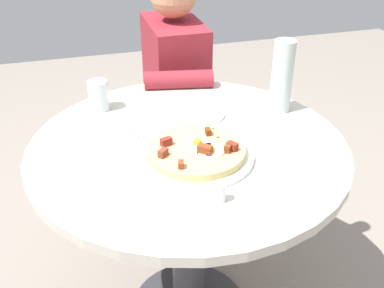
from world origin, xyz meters
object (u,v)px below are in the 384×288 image
knife (106,136)px  water_bottle (282,77)px  person_seated (176,113)px  salt_shaker (221,193)px  pizza_plate (196,155)px  fork (110,141)px  water_glass (99,95)px  dining_table (188,191)px  bread_plate (201,114)px  breakfast_pizza (197,150)px

knife → water_bottle: size_ratio=0.73×
person_seated → salt_shaker: size_ratio=23.12×
pizza_plate → fork: (-0.15, -0.23, 0.00)m
fork → water_glass: water_glass is taller
dining_table → fork: bearing=-105.7°
fork → water_bottle: water_bottle is taller
water_glass → bread_plate: bearing=66.1°
person_seated → breakfast_pizza: bearing=-9.5°
breakfast_pizza → bread_plate: size_ratio=1.75×
knife → water_bottle: water_bottle is taller
person_seated → pizza_plate: person_seated is taller
dining_table → salt_shaker: size_ratio=19.73×
bread_plate → breakfast_pizza: bearing=-19.3°
breakfast_pizza → salt_shaker: (0.21, -0.00, -0.00)m
person_seated → breakfast_pizza: 0.83m
water_glass → dining_table: bearing=37.2°
pizza_plate → salt_shaker: salt_shaker is taller
pizza_plate → breakfast_pizza: (0.00, 0.00, 0.02)m
dining_table → breakfast_pizza: size_ratio=3.41×
fork → water_bottle: 0.60m
dining_table → breakfast_pizza: 0.22m
salt_shaker → dining_table: bearing=-179.7°
dining_table → knife: knife is taller
breakfast_pizza → salt_shaker: bearing=-0.2°
fork → knife: (-0.04, -0.01, 0.00)m
dining_table → water_glass: water_glass is taller
fork → water_glass: bearing=81.1°
breakfast_pizza → water_glass: water_glass is taller
bread_plate → water_bottle: bearing=82.9°
pizza_plate → water_bottle: bearing=120.8°
bread_plate → knife: bearing=-78.9°
bread_plate → water_glass: 0.35m
pizza_plate → breakfast_pizza: 0.02m
fork → water_glass: (-0.24, -0.00, 0.05)m
dining_table → knife: (-0.10, -0.23, 0.19)m
person_seated → bread_plate: person_seated is taller
pizza_plate → water_glass: (-0.39, -0.23, 0.05)m
dining_table → person_seated: 0.70m
breakfast_pizza → water_glass: 0.46m
dining_table → water_bottle: size_ratio=3.93×
dining_table → knife: bearing=-113.0°
pizza_plate → fork: pizza_plate is taller
dining_table → pizza_plate: pizza_plate is taller
person_seated → knife: size_ratio=6.31×
water_glass → salt_shaker: 0.65m
water_bottle → pizza_plate: bearing=-59.2°
dining_table → pizza_plate: 0.20m
fork → salt_shaker: size_ratio=3.67×
person_seated → pizza_plate: (0.77, -0.13, 0.25)m
breakfast_pizza → knife: breakfast_pizza is taller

